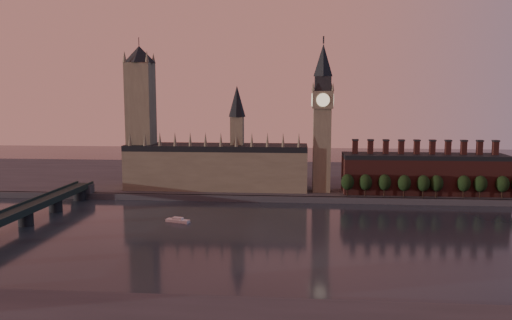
{
  "coord_description": "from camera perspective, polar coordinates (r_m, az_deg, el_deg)",
  "views": [
    {
      "loc": [
        -7.29,
        -238.34,
        70.23
      ],
      "look_at": [
        -31.5,
        55.0,
        32.75
      ],
      "focal_mm": 35.0,
      "sensor_mm": 36.0,
      "label": 1
    }
  ],
  "objects": [
    {
      "name": "big_ben",
      "position": [
        349.03,
        7.58,
        4.99
      ],
      "size": [
        15.0,
        15.0,
        107.0
      ],
      "color": "#7B7257",
      "rests_on": "north_bank"
    },
    {
      "name": "embankment_tree_1",
      "position": [
        341.09,
        12.41,
        -2.49
      ],
      "size": [
        8.6,
        8.6,
        14.88
      ],
      "color": "black",
      "rests_on": "north_bank"
    },
    {
      "name": "embankment_tree_4",
      "position": [
        347.16,
        18.58,
        -2.54
      ],
      "size": [
        8.6,
        8.6,
        14.88
      ],
      "color": "black",
      "rests_on": "north_bank"
    },
    {
      "name": "victoria_tower",
      "position": [
        371.05,
        -13.03,
        5.35
      ],
      "size": [
        24.0,
        24.0,
        108.0
      ],
      "color": "#7B7257",
      "rests_on": "north_bank"
    },
    {
      "name": "westminster_bridge",
      "position": [
        285.11,
        -26.81,
        -6.26
      ],
      "size": [
        14.0,
        200.0,
        11.55
      ],
      "color": "black",
      "rests_on": "ground"
    },
    {
      "name": "embankment_tree_5",
      "position": [
        349.97,
        19.94,
        -2.52
      ],
      "size": [
        8.6,
        8.6,
        14.88
      ],
      "color": "black",
      "rests_on": "north_bank"
    },
    {
      "name": "embankment_tree_0",
      "position": [
        339.49,
        10.42,
        -2.49
      ],
      "size": [
        8.6,
        8.6,
        14.88
      ],
      "color": "black",
      "rests_on": "north_bank"
    },
    {
      "name": "embankment_tree_2",
      "position": [
        343.34,
        14.48,
        -2.49
      ],
      "size": [
        8.6,
        8.6,
        14.88
      ],
      "color": "black",
      "rests_on": "north_bank"
    },
    {
      "name": "ground",
      "position": [
        248.58,
        6.29,
        -9.2
      ],
      "size": [
        900.0,
        900.0,
        0.0
      ],
      "primitive_type": "plane",
      "color": "black",
      "rests_on": "ground"
    },
    {
      "name": "chimney_block",
      "position": [
        362.92,
        18.59,
        -1.43
      ],
      "size": [
        110.0,
        25.0,
        37.0
      ],
      "color": "#552520",
      "rests_on": "north_bank"
    },
    {
      "name": "embankment_tree_3",
      "position": [
        344.39,
        16.59,
        -2.54
      ],
      "size": [
        8.6,
        8.6,
        14.88
      ],
      "color": "black",
      "rests_on": "north_bank"
    },
    {
      "name": "river_boat",
      "position": [
        286.09,
        -8.93,
        -6.82
      ],
      "size": [
        14.45,
        7.95,
        2.78
      ],
      "rotation": [
        0.0,
        0.0,
        -0.3
      ],
      "color": "silver",
      "rests_on": "ground"
    },
    {
      "name": "north_bank",
      "position": [
        422.0,
        5.65,
        -2.08
      ],
      "size": [
        900.0,
        182.0,
        4.0
      ],
      "color": "#46464B",
      "rests_on": "ground"
    },
    {
      "name": "embankment_tree_7",
      "position": [
        358.74,
        24.27,
        -2.49
      ],
      "size": [
        8.6,
        8.6,
        14.88
      ],
      "color": "black",
      "rests_on": "north_bank"
    },
    {
      "name": "embankment_tree_6",
      "position": [
        355.83,
        22.66,
        -2.49
      ],
      "size": [
        8.6,
        8.6,
        14.88
      ],
      "color": "black",
      "rests_on": "north_bank"
    },
    {
      "name": "palace_of_westminster",
      "position": [
        361.13,
        -4.43,
        -0.5
      ],
      "size": [
        130.0,
        30.3,
        74.0
      ],
      "color": "#7B7257",
      "rests_on": "north_bank"
    },
    {
      "name": "embankment_tree_8",
      "position": [
        364.06,
        26.35,
        -2.47
      ],
      "size": [
        8.6,
        8.6,
        14.88
      ],
      "color": "black",
      "rests_on": "north_bank"
    }
  ]
}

